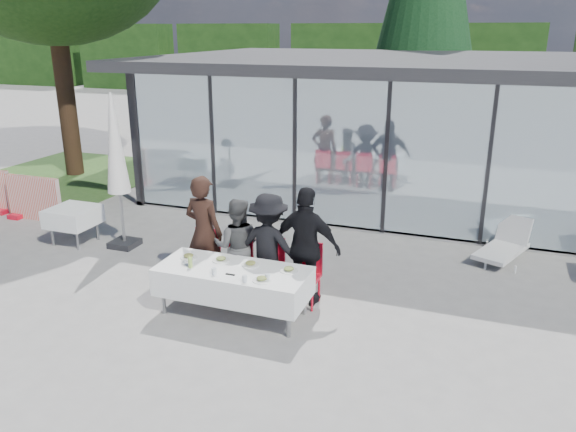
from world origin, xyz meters
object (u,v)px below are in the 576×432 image
Objects in this scene: spare_table_left at (73,217)px; market_umbrella at (116,152)px; diner_chair_a at (206,255)px; diner_chair_c at (270,265)px; dining_table at (233,281)px; diner_a at (204,232)px; diner_chair_b at (238,260)px; juice_bottle at (190,263)px; lounger at (505,245)px; diner_b at (237,246)px; plate_c at (251,264)px; plate_extra at (262,279)px; folded_eyeglasses at (230,274)px; diner_d at (307,247)px; plate_a at (189,256)px; diner_c at (269,247)px; diner_chair_d at (307,270)px; plate_b at (221,259)px; plate_d at (289,270)px.

spare_table_left is 0.29× the size of market_umbrella.
diner_chair_a is 1.14m from diner_chair_c.
diner_a is at bearing 139.43° from dining_table.
spare_table_left is (-3.99, 0.86, 0.02)m from diner_chair_b.
lounger is at bearing 41.58° from juice_bottle.
diner_b is 5.95× the size of plate_c.
plate_extra reaches higher than folded_eyeglasses.
plate_a is at bearing 25.02° from diner_d.
diner_c is (1.14, 0.00, -0.09)m from diner_a.
plate_c is 1.70× the size of juice_bottle.
diner_chair_a is at bearing 4.78° from diner_d.
folded_eyeglasses is at bearing 143.18° from diner_a.
lounger is (4.63, 3.61, -0.52)m from plate_a.
diner_d is at bearing -90.00° from diner_chair_d.
market_umbrella is at bearing -8.94° from diner_d.
diner_chair_c is 3.67× the size of plate_extra.
plate_a and plate_b have the same top height.
plate_extra is (0.86, -0.45, 0.00)m from plate_b.
diner_a is at bearing 133.91° from folded_eyeglasses.
diner_d is at bearing 38.11° from plate_c.
diner_chair_c is at bearing 44.70° from plate_b.
folded_eyeglasses is 5.48m from lounger.
diner_chair_d is at bearing 20.20° from plate_a.
plate_b is (0.52, 0.07, 0.00)m from plate_a.
plate_d is at bearing 28.84° from folded_eyeglasses.
plate_d is at bearing -15.69° from spare_table_left.
diner_c reaches higher than plate_b.
diner_a reaches higher than juice_bottle.
diner_b is 1.30m from plate_extra.
lounger is (3.26, 3.99, -0.52)m from plate_extra.
diner_d is 7.05× the size of plate_d.
diner_a reaches higher than plate_a.
plate_c is at bearing -141.13° from diner_chair_d.
folded_eyeglasses is (-0.83, -0.96, -0.18)m from diner_d.
plate_a is at bearing -34.40° from market_umbrella.
diner_b is 5.95× the size of plate_d.
spare_table_left is at bearing 165.86° from diner_chair_a.
diner_chair_a is 0.64m from diner_b.
diner_chair_b is at bearing 130.06° from plate_c.
plate_extra is 0.50m from folded_eyeglasses.
diner_b is 5.95× the size of plate_a.
diner_b reaches higher than spare_table_left.
lounger is at bearing -159.05° from diner_b.
diner_chair_c is at bearing 30.01° from plate_a.
diner_chair_c is at bearing 82.19° from plate_c.
market_umbrella is at bearing -164.46° from lounger.
plate_b is at bearing 72.86° from diner_b.
diner_chair_a is at bearing 180.00° from diner_chair_d.
diner_d is 7.05× the size of plate_c.
diner_d is (0.90, 0.73, 0.40)m from dining_table.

